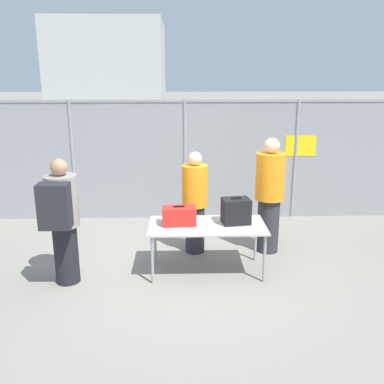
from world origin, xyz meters
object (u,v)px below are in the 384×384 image
(security_worker_near, at_px, (195,201))
(utility_trailer, at_px, (289,175))
(suitcase_red, at_px, (179,216))
(suitcase_black, at_px, (236,211))
(inspection_table, at_px, (207,228))
(traveler_hooded, at_px, (62,218))
(security_worker_far, at_px, (270,194))

(security_worker_near, relative_size, utility_trailer, 0.48)
(suitcase_red, height_order, suitcase_black, suitcase_black)
(utility_trailer, bearing_deg, inspection_table, -117.70)
(suitcase_red, xyz_separation_m, utility_trailer, (2.70, 4.34, -0.46))
(suitcase_black, bearing_deg, traveler_hooded, -170.80)
(suitcase_red, relative_size, suitcase_black, 1.15)
(suitcase_red, distance_m, traveler_hooded, 1.61)
(suitcase_red, xyz_separation_m, traveler_hooded, (-1.56, -0.35, 0.11))
(security_worker_far, bearing_deg, inspection_table, 41.08)
(security_worker_far, bearing_deg, utility_trailer, -103.22)
(inspection_table, relative_size, security_worker_near, 1.01)
(inspection_table, distance_m, security_worker_far, 1.31)
(traveler_hooded, relative_size, security_worker_near, 1.06)
(security_worker_near, relative_size, security_worker_far, 0.89)
(suitcase_red, bearing_deg, traveler_hooded, -167.34)
(suitcase_black, xyz_separation_m, security_worker_far, (0.62, 0.67, 0.05))
(security_worker_far, bearing_deg, suitcase_red, 31.90)
(inspection_table, bearing_deg, suitcase_black, 8.67)
(suitcase_black, xyz_separation_m, security_worker_near, (-0.57, 0.68, -0.06))
(suitcase_black, bearing_deg, suitcase_red, -177.58)
(traveler_hooded, distance_m, security_worker_far, 3.19)
(suitcase_red, height_order, security_worker_near, security_worker_near)
(inspection_table, relative_size, suitcase_black, 3.91)
(suitcase_black, relative_size, security_worker_near, 0.26)
(suitcase_red, distance_m, suitcase_black, 0.82)
(inspection_table, bearing_deg, security_worker_near, 101.48)
(security_worker_far, bearing_deg, traveler_hooded, 25.19)
(security_worker_near, xyz_separation_m, security_worker_far, (1.19, -0.01, 0.11))
(inspection_table, height_order, security_worker_far, security_worker_far)
(suitcase_red, bearing_deg, utility_trailer, 58.15)
(suitcase_black, bearing_deg, utility_trailer, 66.45)
(suitcase_black, distance_m, security_worker_near, 0.88)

